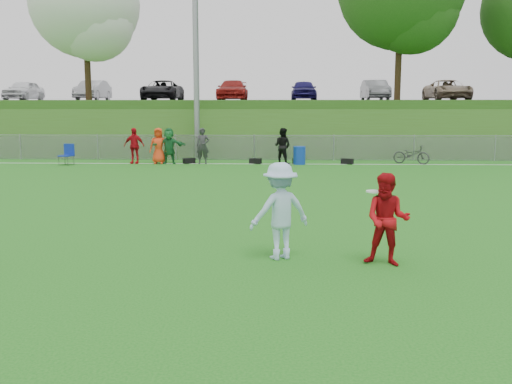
{
  "coord_description": "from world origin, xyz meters",
  "views": [
    {
      "loc": [
        1.13,
        -8.76,
        2.68
      ],
      "look_at": [
        0.8,
        0.5,
        1.29
      ],
      "focal_mm": 40.0,
      "sensor_mm": 36.0,
      "label": 1
    }
  ],
  "objects_px": {
    "player_blue": "(280,211)",
    "frisbee": "(374,191)",
    "recycling_bin": "(299,155)",
    "player_red_center": "(387,220)",
    "bicycle": "(411,154)"
  },
  "relations": [
    {
      "from": "player_red_center",
      "to": "frisbee",
      "type": "xyz_separation_m",
      "value": [
        -0.22,
        0.14,
        0.46
      ]
    },
    {
      "from": "player_blue",
      "to": "frisbee",
      "type": "relative_size",
      "value": 6.36
    },
    {
      "from": "frisbee",
      "to": "recycling_bin",
      "type": "height_order",
      "value": "frisbee"
    },
    {
      "from": "player_blue",
      "to": "bicycle",
      "type": "distance_m",
      "value": 18.31
    },
    {
      "from": "bicycle",
      "to": "recycling_bin",
      "type": "bearing_deg",
      "value": 122.81
    },
    {
      "from": "player_red_center",
      "to": "player_blue",
      "type": "relative_size",
      "value": 0.92
    },
    {
      "from": "player_blue",
      "to": "recycling_bin",
      "type": "height_order",
      "value": "player_blue"
    },
    {
      "from": "frisbee",
      "to": "recycling_bin",
      "type": "xyz_separation_m",
      "value": [
        -0.6,
        17.02,
        -0.83
      ]
    },
    {
      "from": "player_blue",
      "to": "player_red_center",
      "type": "bearing_deg",
      "value": 144.45
    },
    {
      "from": "frisbee",
      "to": "bicycle",
      "type": "relative_size",
      "value": 0.16
    },
    {
      "from": "recycling_bin",
      "to": "bicycle",
      "type": "bearing_deg",
      "value": 4.25
    },
    {
      "from": "player_blue",
      "to": "recycling_bin",
      "type": "relative_size",
      "value": 2.04
    },
    {
      "from": "player_red_center",
      "to": "player_blue",
      "type": "distance_m",
      "value": 1.85
    },
    {
      "from": "player_red_center",
      "to": "frisbee",
      "type": "bearing_deg",
      "value": 166.01
    },
    {
      "from": "player_blue",
      "to": "bicycle",
      "type": "bearing_deg",
      "value": -134.41
    }
  ]
}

